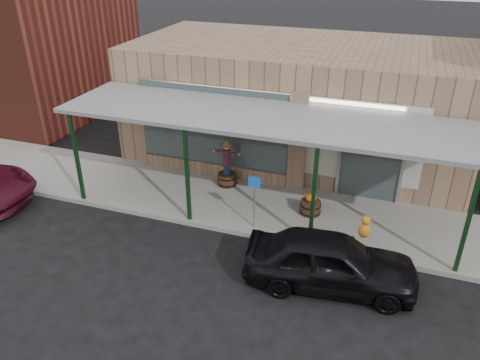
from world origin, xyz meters
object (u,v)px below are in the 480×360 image
(barrel_pumpkin, at_px, (310,206))
(handicap_sign, at_px, (254,195))
(parked_sedan, at_px, (331,261))
(barrel_scarecrow, at_px, (227,170))

(barrel_pumpkin, bearing_deg, handicap_sign, -138.39)
(handicap_sign, distance_m, parked_sedan, 2.98)
(parked_sedan, bearing_deg, barrel_pumpkin, 13.57)
(barrel_scarecrow, bearing_deg, barrel_pumpkin, -0.38)
(barrel_scarecrow, xyz_separation_m, parked_sedan, (4.06, -3.74, 0.01))
(parked_sedan, bearing_deg, handicap_sign, 49.68)
(barrel_scarecrow, xyz_separation_m, barrel_pumpkin, (3.00, -0.88, -0.28))
(barrel_pumpkin, relative_size, handicap_sign, 0.50)
(barrel_scarecrow, bearing_deg, parked_sedan, -26.75)
(handicap_sign, relative_size, parked_sedan, 0.38)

